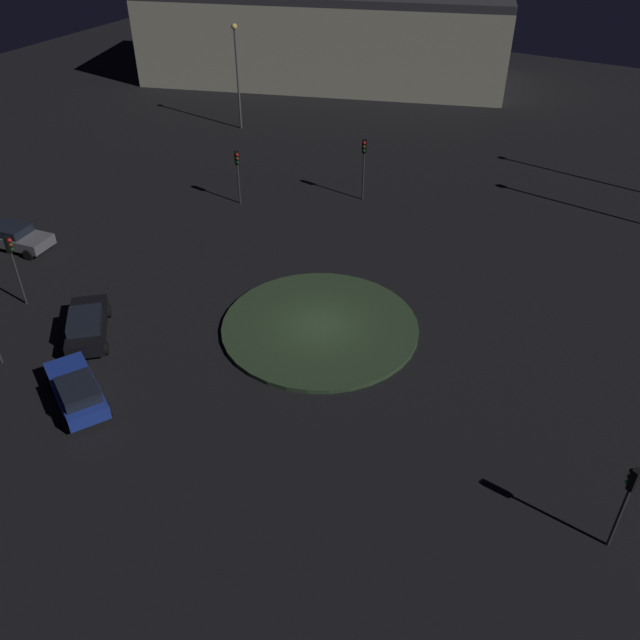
# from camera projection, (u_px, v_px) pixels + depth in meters

# --- Properties ---
(ground_plane) EXTENTS (117.97, 117.97, 0.00)m
(ground_plane) POSITION_uv_depth(u_px,v_px,m) (320.00, 328.00, 34.47)
(ground_plane) COLOR black
(roundabout_island) EXTENTS (10.12, 10.12, 0.22)m
(roundabout_island) POSITION_uv_depth(u_px,v_px,m) (320.00, 327.00, 34.41)
(roundabout_island) COLOR #2D4228
(roundabout_island) RESTS_ON ground_plane
(car_blue) EXTENTS (4.71, 3.72, 1.53)m
(car_blue) POSITION_uv_depth(u_px,v_px,m) (77.00, 390.00, 29.44)
(car_blue) COLOR #1E38A5
(car_blue) RESTS_ON ground_plane
(car_black) EXTENTS (4.28, 4.56, 1.49)m
(car_black) POSITION_uv_depth(u_px,v_px,m) (87.00, 325.00, 33.39)
(car_black) COLOR black
(car_black) RESTS_ON ground_plane
(car_grey) EXTENTS (4.46, 2.50, 1.47)m
(car_grey) POSITION_uv_depth(u_px,v_px,m) (16.00, 237.00, 40.80)
(car_grey) COLOR slate
(car_grey) RESTS_ON ground_plane
(traffic_light_south) EXTENTS (0.35, 0.39, 4.33)m
(traffic_light_south) POSITION_uv_depth(u_px,v_px,m) (364.00, 158.00, 44.96)
(traffic_light_south) COLOR #2D2D2D
(traffic_light_south) RESTS_ON ground_plane
(traffic_light_east) EXTENTS (0.39, 0.36, 4.09)m
(traffic_light_east) POSITION_uv_depth(u_px,v_px,m) (13.00, 257.00, 34.61)
(traffic_light_east) COLOR #2D2D2D
(traffic_light_east) RESTS_ON ground_plane
(traffic_light_northwest) EXTENTS (0.39, 0.36, 3.92)m
(traffic_light_northwest) POSITION_uv_depth(u_px,v_px,m) (628.00, 493.00, 22.29)
(traffic_light_northwest) COLOR #2D2D2D
(traffic_light_northwest) RESTS_ON ground_plane
(traffic_light_southeast) EXTENTS (0.39, 0.38, 3.73)m
(traffic_light_southeast) POSITION_uv_depth(u_px,v_px,m) (238.00, 167.00, 44.73)
(traffic_light_southeast) COLOR #2D2D2D
(traffic_light_southeast) RESTS_ON ground_plane
(streetlamp_southeast) EXTENTS (0.48, 0.48, 8.55)m
(streetlamp_southeast) POSITION_uv_depth(u_px,v_px,m) (237.00, 65.00, 55.14)
(streetlamp_southeast) COLOR #4C4C51
(streetlamp_southeast) RESTS_ON ground_plane
(store_building) EXTENTS (38.24, 23.74, 8.75)m
(store_building) POSITION_uv_depth(u_px,v_px,m) (326.00, 34.00, 67.92)
(store_building) COLOR #B7B299
(store_building) RESTS_ON ground_plane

